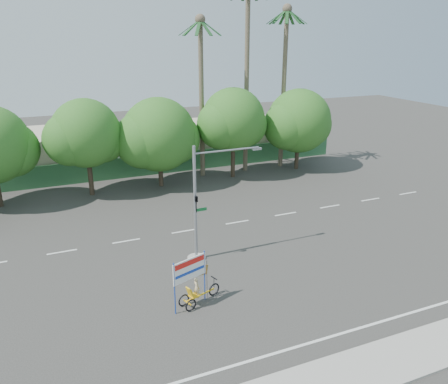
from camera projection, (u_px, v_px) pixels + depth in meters
name	position (u px, v px, depth m)	size (l,w,h in m)	color
ground	(264.00, 283.00, 23.87)	(120.00, 120.00, 0.00)	#33302D
sidewalk_near	(351.00, 375.00, 17.33)	(50.00, 2.40, 0.12)	gray
fence	(162.00, 164.00, 42.20)	(38.00, 0.08, 2.00)	#336B3D
building_left	(48.00, 153.00, 42.18)	(12.00, 8.00, 4.00)	beige
building_right	(221.00, 139.00, 48.71)	(14.00, 8.00, 3.60)	beige
tree_left	(85.00, 136.00, 35.25)	(6.66, 5.60, 8.07)	#473828
tree_center	(158.00, 137.00, 37.60)	(7.62, 6.40, 7.85)	#473828
tree_right	(233.00, 122.00, 39.86)	(6.90, 5.80, 8.36)	#473828
tree_far_right	(298.00, 123.00, 42.57)	(7.38, 6.20, 7.94)	#473828
palm_tall	(247.00, 61.00, 40.11)	(3.73, 3.79, 17.45)	#70604C
palm_mid	(284.00, 72.00, 41.91)	(3.73, 3.79, 15.45)	#70604C
palm_short	(201.00, 81.00, 39.04)	(3.73, 3.79, 14.45)	#70604C
traffic_signal	(200.00, 213.00, 25.54)	(4.72, 1.10, 7.00)	gray
trike_billboard	(194.00, 284.00, 21.60)	(2.73, 1.22, 2.82)	black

